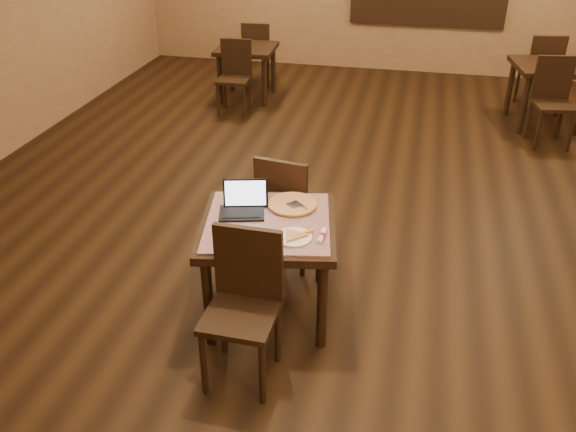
% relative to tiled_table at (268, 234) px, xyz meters
% --- Properties ---
extents(ground, '(10.00, 10.00, 0.00)m').
position_rel_tiled_table_xyz_m(ground, '(0.39, 1.44, -0.66)').
color(ground, black).
rests_on(ground, ground).
extents(tiled_table, '(1.07, 1.07, 0.76)m').
position_rel_tiled_table_xyz_m(tiled_table, '(0.00, 0.00, 0.00)').
color(tiled_table, black).
rests_on(tiled_table, ground).
extents(chair_main_near, '(0.45, 0.45, 1.01)m').
position_rel_tiled_table_xyz_m(chair_main_near, '(0.00, -0.61, -0.09)').
color(chair_main_near, black).
rests_on(chair_main_near, ground).
extents(chair_main_far, '(0.49, 0.49, 0.98)m').
position_rel_tiled_table_xyz_m(chair_main_far, '(-0.01, 0.61, -0.11)').
color(chair_main_far, black).
rests_on(chair_main_far, ground).
extents(laptop, '(0.36, 0.32, 0.22)m').
position_rel_tiled_table_xyz_m(laptop, '(-0.20, 0.10, 0.16)').
color(laptop, black).
rests_on(laptop, tiled_table).
extents(plate, '(0.24, 0.24, 0.01)m').
position_rel_tiled_table_xyz_m(plate, '(0.22, -0.18, 0.11)').
color(plate, white).
rests_on(plate, tiled_table).
extents(pizza_slice, '(0.27, 0.27, 0.02)m').
position_rel_tiled_table_xyz_m(pizza_slice, '(0.22, -0.18, 0.13)').
color(pizza_slice, '#CEBD89').
rests_on(pizza_slice, plate).
extents(pizza_pan, '(0.33, 0.33, 0.01)m').
position_rel_tiled_table_xyz_m(pizza_pan, '(0.12, 0.24, 0.11)').
color(pizza_pan, silver).
rests_on(pizza_pan, tiled_table).
extents(pizza_whole, '(0.35, 0.35, 0.02)m').
position_rel_tiled_table_xyz_m(pizza_whole, '(0.12, 0.24, 0.12)').
color(pizza_whole, '#CEBD89').
rests_on(pizza_whole, pizza_pan).
extents(spatula, '(0.23, 0.22, 0.01)m').
position_rel_tiled_table_xyz_m(spatula, '(0.14, 0.22, 0.13)').
color(spatula, silver).
rests_on(spatula, pizza_whole).
extents(napkin_roll, '(0.04, 0.17, 0.04)m').
position_rel_tiled_table_xyz_m(napkin_roll, '(0.40, -0.14, 0.12)').
color(napkin_roll, white).
rests_on(napkin_roll, tiled_table).
extents(other_table_a, '(0.95, 0.95, 0.78)m').
position_rel_tiled_table_xyz_m(other_table_a, '(2.45, 4.41, -0.01)').
color(other_table_a, black).
rests_on(other_table_a, ground).
extents(other_table_a_chair_near, '(0.50, 0.50, 1.01)m').
position_rel_tiled_table_xyz_m(other_table_a_chair_near, '(2.43, 3.82, -0.09)').
color(other_table_a_chair_near, black).
rests_on(other_table_a_chair_near, ground).
extents(other_table_a_chair_far, '(0.50, 0.50, 1.01)m').
position_rel_tiled_table_xyz_m(other_table_a_chair_far, '(2.46, 5.00, -0.09)').
color(other_table_a_chair_far, black).
rests_on(other_table_a_chair_far, ground).
extents(other_table_b, '(0.81, 0.81, 0.73)m').
position_rel_tiled_table_xyz_m(other_table_b, '(-1.47, 4.59, -0.05)').
color(other_table_b, black).
rests_on(other_table_b, ground).
extents(other_table_b_chair_near, '(0.43, 0.43, 0.94)m').
position_rel_tiled_table_xyz_m(other_table_b_chair_near, '(-1.47, 4.04, -0.13)').
color(other_table_b_chair_near, black).
rests_on(other_table_b_chair_near, ground).
extents(other_table_b_chair_far, '(0.43, 0.43, 0.94)m').
position_rel_tiled_table_xyz_m(other_table_b_chair_far, '(-1.47, 5.14, -0.13)').
color(other_table_b_chair_far, black).
rests_on(other_table_b_chair_far, ground).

